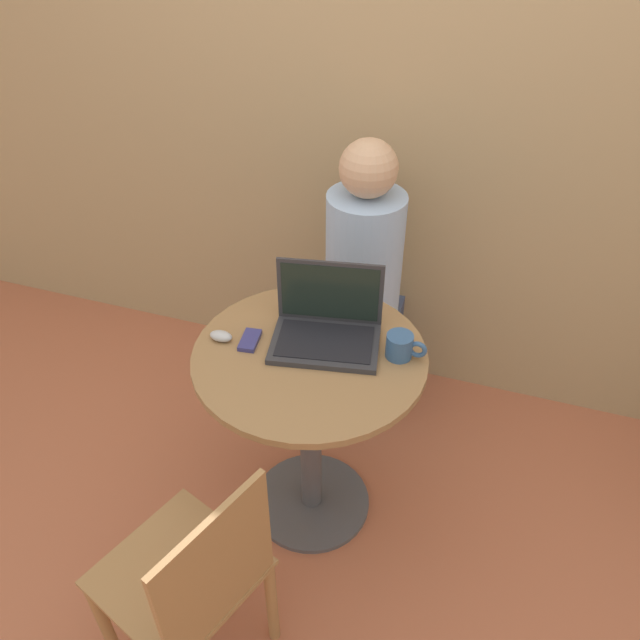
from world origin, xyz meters
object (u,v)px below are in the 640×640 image
Objects in this scene: chair_empty at (194,584)px; person_seated at (364,300)px; laptop at (327,326)px; cell_phone at (250,340)px.

person_seated is at bearing 84.53° from chair_empty.
laptop is at bearing -88.31° from person_seated.
cell_phone is at bearing -107.83° from person_seated.
chair_empty is (-0.14, -0.74, -0.39)m from laptop.
person_seated reaches higher than chair_empty.
person_seated reaches higher than cell_phone.
laptop is 0.85m from chair_empty.
person_seated is at bearing 72.17° from cell_phone.
chair_empty is (0.09, -0.64, -0.34)m from cell_phone.
cell_phone is 0.74m from person_seated.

